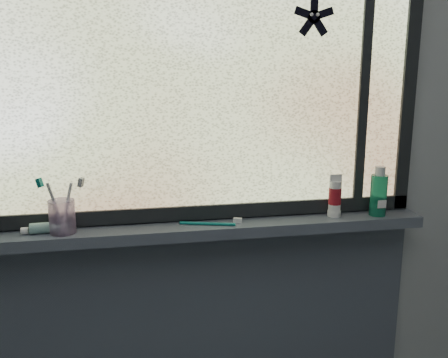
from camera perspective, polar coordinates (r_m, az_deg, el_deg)
name	(u,v)px	position (r m, az deg, el deg)	size (l,w,h in m)	color
wall_back	(197,155)	(1.76, -3.07, 2.73)	(3.00, 0.01, 2.50)	#9EA3A8
windowsill	(201,229)	(1.75, -2.65, -5.77)	(1.62, 0.14, 0.04)	#454D5C
sill_apron	(200,351)	(2.03, -2.73, -19.02)	(1.62, 0.02, 0.98)	#454D5C
window_pane	(197,74)	(1.71, -3.09, 11.85)	(1.50, 0.01, 1.00)	silver
frame_bottom	(199,212)	(1.78, -2.88, -3.76)	(1.60, 0.03, 0.05)	black
frame_right	(409,74)	(1.97, 20.39, 11.23)	(0.05, 0.03, 1.10)	black
frame_mullion	(364,74)	(1.88, 15.73, 11.50)	(0.04, 0.03, 1.00)	black
starfish_sticker	(314,17)	(1.80, 10.24, 17.77)	(0.15, 0.02, 0.15)	black
toothpaste_tube	(47,228)	(1.75, -19.60, -5.27)	(0.20, 0.04, 0.04)	silver
toothbrush_cup	(62,217)	(1.72, -18.01, -4.11)	(0.08, 0.08, 0.11)	#C7A1D6
toothbrush_lying	(207,223)	(1.73, -1.90, -5.04)	(0.24, 0.02, 0.02)	#0C726B
mouthwash_bottle	(379,191)	(1.91, 17.26, -1.32)	(0.06, 0.06, 0.15)	#1D966B
cream_tube	(335,194)	(1.86, 12.57, -1.69)	(0.04, 0.04, 0.11)	silver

